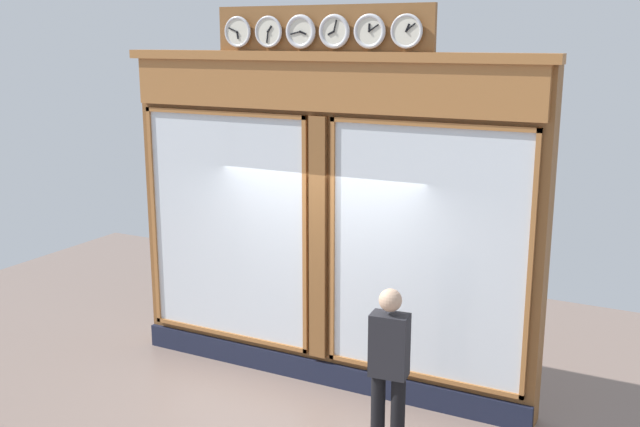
{
  "coord_description": "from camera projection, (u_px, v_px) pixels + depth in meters",
  "views": [
    {
      "loc": [
        -3.73,
        7.2,
        3.96
      ],
      "look_at": [
        0.0,
        0.0,
        2.05
      ],
      "focal_mm": 41.81,
      "sensor_mm": 36.0,
      "label": 1
    }
  ],
  "objects": [
    {
      "name": "shop_facade",
      "position": [
        325.0,
        220.0,
        8.46
      ],
      "size": [
        5.05,
        0.42,
        4.31
      ],
      "color": "brown",
      "rests_on": "ground_plane"
    },
    {
      "name": "pedestrian",
      "position": [
        389.0,
        365.0,
        7.09
      ],
      "size": [
        0.38,
        0.26,
        1.69
      ],
      "color": "black",
      "rests_on": "ground_plane"
    }
  ]
}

